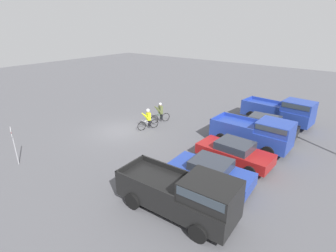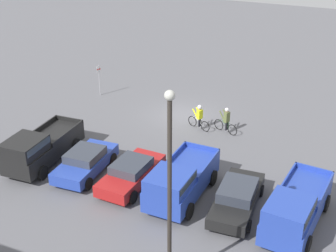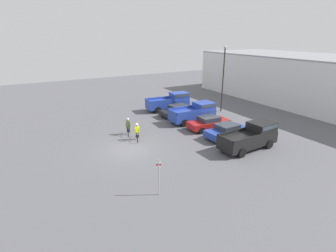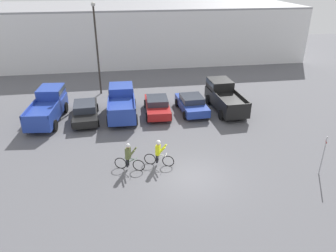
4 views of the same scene
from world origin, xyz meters
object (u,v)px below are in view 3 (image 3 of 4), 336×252
Objects in this scene: pickup_truck_2 at (252,136)px; cyclist_0 at (137,131)px; sedan_0 at (179,110)px; sedan_1 at (209,123)px; sedan_2 at (227,131)px; pickup_truck_0 at (171,101)px; fire_lane_sign at (159,174)px; cyclist_1 at (128,126)px; pickup_truck_1 at (195,112)px; lamppost at (223,75)px.

pickup_truck_2 is 10.19m from cyclist_0.
sedan_0 is 1.07× the size of sedan_1.
sedan_0 is 1.10× the size of sedan_2.
sedan_1 is at bearing -2.31° from pickup_truck_0.
cyclist_1 is at bearing 168.31° from fire_lane_sign.
pickup_truck_1 reaches higher than sedan_1.
fire_lane_sign reaches higher than sedan_0.
pickup_truck_1 is 8.03m from cyclist_1.
pickup_truck_1 is 1.19× the size of sedan_2.
pickup_truck_0 is 2.38× the size of fire_lane_sign.
fire_lane_sign is (10.72, -10.21, 0.35)m from pickup_truck_1.
sedan_2 is at bearing 0.73° from sedan_0.
lamppost reaches higher than pickup_truck_0.
pickup_truck_1 reaches higher than cyclist_1.
lamppost is at bearing 129.36° from sedan_1.
pickup_truck_0 is at bearing 179.62° from pickup_truck_2.
pickup_truck_0 is at bearing 178.88° from pickup_truck_1.
sedan_2 is at bearing -2.63° from pickup_truck_1.
lamppost is at bearing 54.12° from pickup_truck_0.
pickup_truck_2 is 3.16× the size of cyclist_1.
sedan_0 is 11.20m from pickup_truck_2.
pickup_truck_1 is at bearing 90.95° from cyclist_1.
sedan_2 is (8.40, 0.11, 0.03)m from sedan_0.
pickup_truck_1 is at bearing 177.37° from sedan_2.
lamppost is at bearing 152.33° from pickup_truck_2.
sedan_0 is 0.88× the size of pickup_truck_2.
fire_lane_sign is (10.59, -2.19, 0.59)m from cyclist_1.
cyclist_1 is at bearing -68.97° from sedan_0.
lamppost is at bearing 108.42° from pickup_truck_1.
cyclist_1 is 10.83m from fire_lane_sign.
pickup_truck_2 is (8.37, 0.02, 0.01)m from pickup_truck_1.
pickup_truck_2 is 11.51m from cyclist_1.
sedan_1 is at bearing 83.13° from cyclist_0.
sedan_2 is 1.82× the size of fire_lane_sign.
pickup_truck_1 is 8.37m from pickup_truck_2.
lamppost is (1.03, 5.70, 3.96)m from sedan_0.
sedan_0 is at bearing -178.05° from pickup_truck_2.
cyclist_0 is (-0.92, -7.60, 0.16)m from sedan_1.
cyclist_1 is (-5.46, -7.76, 0.15)m from sedan_2.
cyclist_1 is at bearing -135.71° from pickup_truck_2.
sedan_0 is 8.40m from sedan_2.
pickup_truck_2 is 3.17× the size of cyclist_0.
cyclist_1 is 0.21× the size of lamppost.
pickup_truck_2 reaches higher than cyclist_0.
cyclist_0 is at bearing -57.89° from sedan_0.
pickup_truck_0 is 1.31× the size of sedan_2.
lamppost reaches higher than pickup_truck_1.
sedan_2 is (5.59, -0.26, -0.39)m from pickup_truck_1.
lamppost reaches higher than sedan_1.
pickup_truck_2 is 0.68× the size of lamppost.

